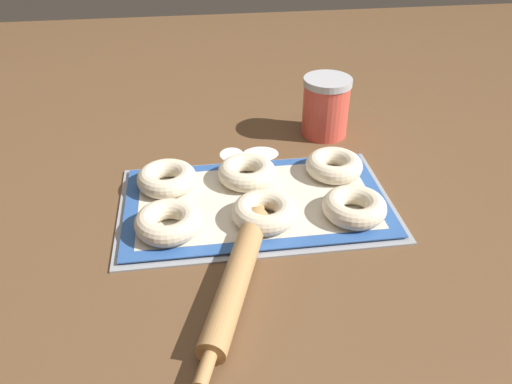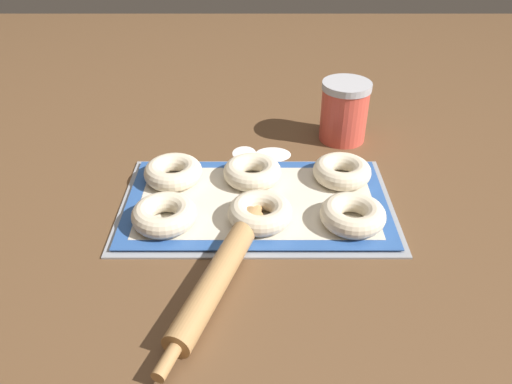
{
  "view_description": "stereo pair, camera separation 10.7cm",
  "coord_description": "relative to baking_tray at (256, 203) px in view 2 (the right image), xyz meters",
  "views": [
    {
      "loc": [
        -0.1,
        -0.77,
        0.58
      ],
      "look_at": [
        0.01,
        0.01,
        0.03
      ],
      "focal_mm": 35.0,
      "sensor_mm": 36.0,
      "label": 1
    },
    {
      "loc": [
        0.01,
        -0.78,
        0.58
      ],
      "look_at": [
        0.01,
        0.01,
        0.03
      ],
      "focal_mm": 35.0,
      "sensor_mm": 36.0,
      "label": 2
    }
  ],
  "objects": [
    {
      "name": "flour_patch_near",
      "position": [
        0.04,
        0.2,
        -0.0
      ],
      "size": [
        0.08,
        0.07,
        0.0
      ],
      "color": "white",
      "rests_on": "ground_plane"
    },
    {
      "name": "rolling_pin",
      "position": [
        -0.06,
        -0.21,
        0.02
      ],
      "size": [
        0.16,
        0.39,
        0.04
      ],
      "color": "#AD7F4C",
      "rests_on": "ground_plane"
    },
    {
      "name": "bagel_front_left",
      "position": [
        -0.17,
        -0.07,
        0.03
      ],
      "size": [
        0.12,
        0.12,
        0.04
      ],
      "color": "beige",
      "rests_on": "baking_mat"
    },
    {
      "name": "flour_canister",
      "position": [
        0.21,
        0.27,
        0.07
      ],
      "size": [
        0.11,
        0.11,
        0.14
      ],
      "color": "#DB4C3D",
      "rests_on": "ground_plane"
    },
    {
      "name": "bagel_front_center",
      "position": [
        0.01,
        -0.07,
        0.03
      ],
      "size": [
        0.12,
        0.12,
        0.04
      ],
      "color": "beige",
      "rests_on": "baking_mat"
    },
    {
      "name": "bagel_back_left",
      "position": [
        -0.17,
        0.07,
        0.03
      ],
      "size": [
        0.12,
        0.12,
        0.04
      ],
      "color": "beige",
      "rests_on": "baking_mat"
    },
    {
      "name": "flour_patch_far",
      "position": [
        -0.03,
        0.2,
        -0.0
      ],
      "size": [
        0.05,
        0.06,
        0.0
      ],
      "color": "white",
      "rests_on": "ground_plane"
    },
    {
      "name": "baking_mat",
      "position": [
        0.0,
        0.0,
        0.01
      ],
      "size": [
        0.51,
        0.29,
        0.0
      ],
      "color": "#2D569E",
      "rests_on": "baking_tray"
    },
    {
      "name": "ground_plane",
      "position": [
        -0.01,
        -0.01,
        -0.0
      ],
      "size": [
        2.8,
        2.8,
        0.0
      ],
      "primitive_type": "plane",
      "color": "brown"
    },
    {
      "name": "baking_tray",
      "position": [
        0.0,
        0.0,
        0.0
      ],
      "size": [
        0.53,
        0.32,
        0.01
      ],
      "color": "#93969B",
      "rests_on": "ground_plane"
    },
    {
      "name": "bagel_back_center",
      "position": [
        -0.01,
        0.07,
        0.03
      ],
      "size": [
        0.12,
        0.12,
        0.04
      ],
      "color": "beige",
      "rests_on": "baking_mat"
    },
    {
      "name": "bagel_back_right",
      "position": [
        0.18,
        0.08,
        0.03
      ],
      "size": [
        0.12,
        0.12,
        0.04
      ],
      "color": "beige",
      "rests_on": "baking_mat"
    },
    {
      "name": "bagel_front_right",
      "position": [
        0.17,
        -0.07,
        0.03
      ],
      "size": [
        0.12,
        0.12,
        0.04
      ],
      "color": "beige",
      "rests_on": "baking_mat"
    }
  ]
}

